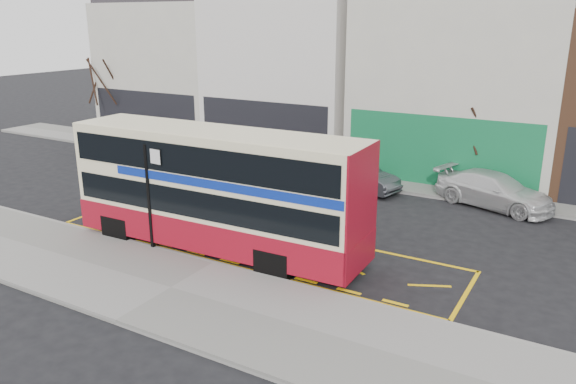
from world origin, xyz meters
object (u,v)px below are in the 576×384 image
Objects in this scene: bus_stop_post at (150,187)px; car_silver at (140,144)px; street_tree_left at (105,69)px; street_tree_right at (480,117)px; car_white at (494,190)px; double_decker_bus at (217,189)px; car_grey at (358,176)px.

car_silver is at bearing 141.18° from bus_stop_post.
street_tree_left is at bearing 83.64° from car_silver.
car_silver is 0.95× the size of street_tree_right.
car_silver is at bearing -170.29° from street_tree_right.
bus_stop_post is 0.72× the size of car_white.
double_decker_bus is 8.61m from car_grey.
car_silver reaches higher than car_white.
car_white is 0.99× the size of street_tree_right.
double_decker_bus reaches higher than car_white.
car_silver is at bearing -26.26° from street_tree_left.
double_decker_bus is at bearing 159.81° from car_white.
double_decker_bus is at bearing 38.67° from bus_stop_post.
double_decker_bus is 12.33m from street_tree_right.
street_tree_left is (-22.70, 1.42, 3.64)m from car_white.
bus_stop_post is 10.10m from car_grey.
double_decker_bus is at bearing -116.81° from street_tree_right.
bus_stop_post is 13.35m from car_silver.
street_tree_right is (7.26, 12.10, 1.06)m from bus_stop_post.
car_white is at bearing -67.34° from car_silver.
bus_stop_post is (-1.72, -1.14, 0.09)m from double_decker_bus.
street_tree_right reaches higher than bus_stop_post.
double_decker_bus is 2.93× the size of bus_stop_post.
bus_stop_post is at bearing -114.07° from car_silver.
car_grey is (12.48, 0.32, -0.14)m from car_silver.
car_grey is at bearing 78.15° from bus_stop_post.
street_tree_left reaches higher than double_decker_bus.
street_tree_left is at bearing 103.30° from car_white.
street_tree_right is (5.54, 10.96, 1.14)m from double_decker_bus.
street_tree_right is at bearing 1.56° from street_tree_left.
street_tree_left is 1.35× the size of street_tree_right.
street_tree_right reaches higher than car_grey.
double_decker_bus reaches higher than car_grey.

